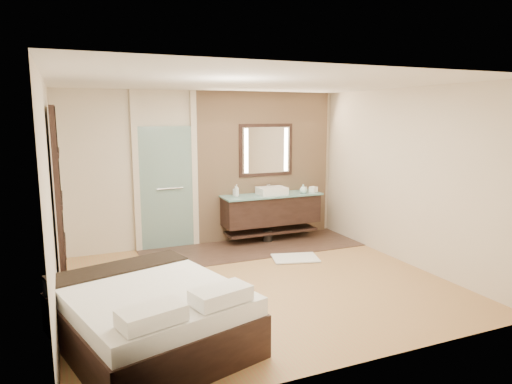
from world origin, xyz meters
name	(u,v)px	position (x,y,z in m)	size (l,w,h in m)	color
floor	(257,284)	(0.00, 0.00, 0.00)	(5.00, 5.00, 0.00)	#AD7348
tile_strip	(253,247)	(0.60, 1.60, 0.01)	(3.80, 1.30, 0.01)	#33221C
stone_wall	(265,166)	(1.10, 2.21, 1.35)	(2.60, 0.08, 2.70)	tan
vanity	(271,209)	(1.10, 1.92, 0.58)	(1.85, 0.55, 0.88)	black
mirror_unit	(266,150)	(1.10, 2.16, 1.65)	(1.06, 0.04, 0.96)	black
frosted_door	(166,183)	(-0.75, 2.20, 1.14)	(1.10, 0.12, 2.70)	silver
shoji_partition	(59,203)	(-2.43, 0.60, 1.21)	(0.06, 1.20, 2.40)	black
bed	(150,315)	(-1.65, -1.11, 0.31)	(2.03, 2.30, 0.75)	black
bath_mat	(295,258)	(0.99, 0.75, 0.02)	(0.72, 0.50, 0.02)	silver
waste_bin	(268,236)	(1.00, 1.85, 0.11)	(0.18, 0.18, 0.22)	black
tissue_box	(313,189)	(1.92, 1.82, 0.92)	(0.12, 0.12, 0.10)	white
soap_bottle_a	(237,190)	(0.44, 1.94, 0.97)	(0.08, 0.08, 0.22)	white
soap_bottle_b	(235,191)	(0.44, 2.01, 0.96)	(0.08, 0.08, 0.18)	#B2B2B2
soap_bottle_c	(303,189)	(1.68, 1.78, 0.95)	(0.13, 0.13, 0.17)	#C2F4ED
cup	(304,189)	(1.76, 1.91, 0.91)	(0.12, 0.12, 0.10)	silver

